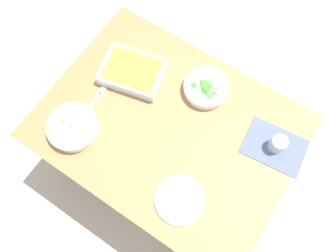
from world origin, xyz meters
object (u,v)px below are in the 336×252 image
spoon_by_stew (72,121)px  fork_on_table (96,99)px  side_plate (180,200)px  stew_bowl (73,127)px  baking_dish (133,72)px  drink_cup (277,144)px  broccoli_bowl (206,88)px

spoon_by_stew → fork_on_table: (0.02, 0.16, -0.00)m
side_plate → spoon_by_stew: (-0.63, 0.03, -0.00)m
stew_bowl → baking_dish: same height
baking_dish → spoon_by_stew: baking_dish is taller
stew_bowl → spoon_by_stew: stew_bowl is taller
drink_cup → fork_on_table: 0.88m
baking_dish → fork_on_table: baking_dish is taller
broccoli_bowl → side_plate: 0.55m
stew_bowl → drink_cup: (0.83, 0.44, 0.01)m
drink_cup → spoon_by_stew: (-0.87, -0.42, -0.03)m
stew_bowl → spoon_by_stew: size_ratio=1.54×
baking_dish → drink_cup: 0.77m
broccoli_bowl → drink_cup: size_ratio=2.63×
side_plate → spoon_by_stew: side_plate is taller
stew_bowl → side_plate: size_ratio=1.09×
broccoli_bowl → drink_cup: drink_cup is taller
spoon_by_stew → baking_dish: bearing=75.0°
broccoli_bowl → drink_cup: bearing=-9.7°
broccoli_bowl → spoon_by_stew: (-0.45, -0.49, -0.03)m
broccoli_bowl → fork_on_table: bearing=-141.8°
stew_bowl → fork_on_table: stew_bowl is taller
stew_bowl → spoon_by_stew: 0.05m
broccoli_bowl → drink_cup: 0.42m
side_plate → fork_on_table: 0.63m
stew_bowl → fork_on_table: bearing=93.7°
baking_dish → fork_on_table: (-0.07, -0.21, -0.03)m
baking_dish → fork_on_table: 0.22m
broccoli_bowl → side_plate: (0.18, -0.52, -0.03)m
spoon_by_stew → broccoli_bowl: bearing=47.6°
fork_on_table → spoon_by_stew: bearing=-98.7°
baking_dish → side_plate: size_ratio=1.56×
stew_bowl → spoon_by_stew: bearing=146.6°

